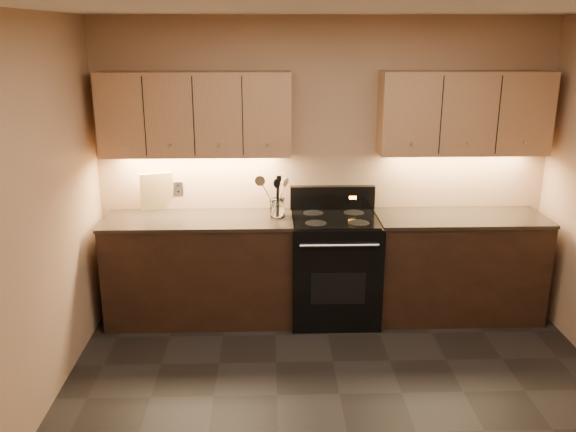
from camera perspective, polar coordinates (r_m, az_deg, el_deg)
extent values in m
plane|color=silver|center=(3.35, 6.88, 19.07)|extent=(4.00, 4.00, 0.00)
cube|color=tan|center=(5.46, 3.35, 4.53)|extent=(4.00, 0.04, 2.60)
cube|color=tan|center=(3.82, -25.09, -2.52)|extent=(0.04, 4.00, 2.60)
cube|color=black|center=(5.44, -8.20, -5.05)|extent=(1.60, 0.60, 0.90)
cube|color=#3A3024|center=(5.28, -8.41, -0.37)|extent=(1.62, 0.62, 0.03)
cube|color=black|center=(5.65, 15.52, -4.66)|extent=(1.44, 0.60, 0.90)
cube|color=#3A3024|center=(5.50, 15.90, -0.14)|extent=(1.46, 0.62, 0.03)
cube|color=black|center=(5.40, 4.35, -4.95)|extent=(0.76, 0.65, 0.92)
cube|color=black|center=(5.25, 4.46, -0.23)|extent=(0.70, 0.60, 0.01)
cube|color=black|center=(5.49, 4.17, 1.69)|extent=(0.76, 0.07, 0.22)
cube|color=orange|center=(5.47, 6.09, 1.72)|extent=(0.06, 0.00, 0.03)
cylinder|color=silver|center=(4.97, 4.84, -2.77)|extent=(0.65, 0.02, 0.02)
cube|color=black|center=(5.12, 4.71, -6.79)|extent=(0.46, 0.00, 0.28)
cylinder|color=black|center=(5.09, 2.62, -0.67)|extent=(0.18, 0.18, 0.00)
cylinder|color=black|center=(5.13, 6.64, -0.63)|extent=(0.18, 0.18, 0.00)
cylinder|color=black|center=(5.37, 2.38, 0.29)|extent=(0.18, 0.18, 0.00)
cylinder|color=black|center=(5.41, 6.19, 0.33)|extent=(0.18, 0.18, 0.00)
cube|color=tan|center=(5.24, -8.65, 9.41)|extent=(1.60, 0.30, 0.70)
cube|color=tan|center=(5.46, 16.18, 9.24)|extent=(1.44, 0.30, 0.70)
cube|color=#B2B5BA|center=(5.53, -10.23, 2.55)|extent=(0.08, 0.01, 0.12)
cylinder|color=white|center=(5.25, -1.02, 0.80)|extent=(0.16, 0.16, 0.16)
cylinder|color=white|center=(5.27, -1.02, 0.05)|extent=(0.12, 0.12, 0.02)
cube|color=#DCC276|center=(5.52, -12.20, 2.25)|extent=(0.30, 0.18, 0.36)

